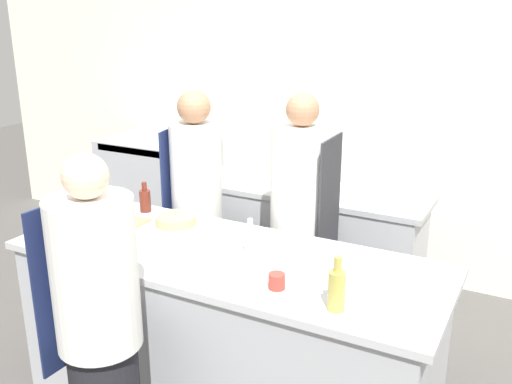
{
  "coord_description": "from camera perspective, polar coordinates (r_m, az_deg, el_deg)",
  "views": [
    {
      "loc": [
        1.46,
        -2.42,
        2.2
      ],
      "look_at": [
        0.0,
        0.35,
        1.19
      ],
      "focal_mm": 40.0,
      "sensor_mm": 36.0,
      "label": 1
    }
  ],
  "objects": [
    {
      "name": "chef_at_pass_far",
      "position": [
        3.99,
        -5.93,
        -1.96
      ],
      "size": [
        0.39,
        0.37,
        1.69
      ],
      "rotation": [
        0.0,
        0.0,
        1.76
      ],
      "color": "black",
      "rests_on": "ground_plane"
    },
    {
      "name": "chef_at_stove",
      "position": [
        3.67,
        4.44,
        -3.58
      ],
      "size": [
        0.39,
        0.38,
        1.72
      ],
      "rotation": [
        0.0,
        0.0,
        -1.55
      ],
      "color": "black",
      "rests_on": "ground_plane"
    },
    {
      "name": "bottle_wine",
      "position": [
        3.76,
        -11.04,
        -0.78
      ],
      "size": [
        0.07,
        0.07,
        0.2
      ],
      "color": "#5B2319",
      "rests_on": "prep_counter"
    },
    {
      "name": "bowl_prep_small",
      "position": [
        3.22,
        -13.73,
        -5.02
      ],
      "size": [
        0.17,
        0.17,
        0.07
      ],
      "color": "tan",
      "rests_on": "prep_counter"
    },
    {
      "name": "bottle_vinegar",
      "position": [
        3.32,
        -14.84,
        -2.85
      ],
      "size": [
        0.08,
        0.08,
        0.3
      ],
      "color": "#2D5175",
      "rests_on": "prep_counter"
    },
    {
      "name": "bottle_sauce",
      "position": [
        3.05,
        -0.58,
        -4.84
      ],
      "size": [
        0.06,
        0.06,
        0.2
      ],
      "color": "silver",
      "rests_on": "prep_counter"
    },
    {
      "name": "bottle_olive_oil",
      "position": [
        3.53,
        -17.51,
        -2.57
      ],
      "size": [
        0.08,
        0.08,
        0.2
      ],
      "color": "#19471E",
      "rests_on": "prep_counter"
    },
    {
      "name": "pass_counter",
      "position": [
        4.4,
        3.52,
        -5.29
      ],
      "size": [
        2.02,
        0.55,
        0.94
      ],
      "color": "#A8AAAF",
      "rests_on": "ground_plane"
    },
    {
      "name": "cutting_board",
      "position": [
        3.62,
        -13.89,
        -2.95
      ],
      "size": [
        0.34,
        0.28,
        0.01
      ],
      "color": "tan",
      "rests_on": "prep_counter"
    },
    {
      "name": "cup",
      "position": [
        2.71,
        2.09,
        -8.9
      ],
      "size": [
        0.08,
        0.08,
        0.08
      ],
      "color": "#B2382D",
      "rests_on": "prep_counter"
    },
    {
      "name": "chef_at_prep_near",
      "position": [
        2.73,
        -15.37,
        -13.28
      ],
      "size": [
        0.4,
        0.38,
        1.64
      ],
      "rotation": [
        0.0,
        0.0,
        1.52
      ],
      "color": "black",
      "rests_on": "ground_plane"
    },
    {
      "name": "oven_range",
      "position": [
        5.52,
        -9.53,
        -0.08
      ],
      "size": [
        0.99,
        0.69,
        1.04
      ],
      "color": "#A8AAAF",
      "rests_on": "ground_plane"
    },
    {
      "name": "bowl_mixing_large",
      "position": [
        3.52,
        -8.02,
        -2.8
      ],
      "size": [
        0.25,
        0.25,
        0.05
      ],
      "color": "tan",
      "rests_on": "prep_counter"
    },
    {
      "name": "bottle_cooking_oil",
      "position": [
        2.53,
        8.07,
        -9.59
      ],
      "size": [
        0.08,
        0.08,
        0.25
      ],
      "color": "#B2A84C",
      "rests_on": "prep_counter"
    },
    {
      "name": "prep_counter",
      "position": [
        3.31,
        -2.91,
        -13.6
      ],
      "size": [
        2.37,
        0.9,
        0.94
      ],
      "color": "#A8AAAF",
      "rests_on": "ground_plane"
    },
    {
      "name": "wall_back",
      "position": [
        4.84,
        10.0,
        8.12
      ],
      "size": [
        8.0,
        0.06,
        2.8
      ],
      "color": "silver",
      "rests_on": "ground_plane"
    }
  ]
}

